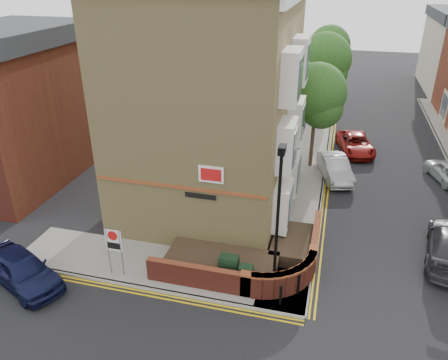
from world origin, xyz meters
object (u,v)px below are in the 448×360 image
utility_cabinet_large (229,268)px  silver_car_near (335,168)px  lamppost (277,222)px  navy_hatchback (22,269)px  zone_sign (114,244)px

utility_cabinet_large → silver_car_near: size_ratio=0.29×
lamppost → navy_hatchback: (-10.15, -2.16, -2.62)m
zone_sign → lamppost: bearing=6.1°
utility_cabinet_large → silver_car_near: silver_car_near is taller
lamppost → utility_cabinet_large: bearing=177.0°
utility_cabinet_large → navy_hatchback: bearing=-164.7°
lamppost → navy_hatchback: 10.70m
utility_cabinet_large → silver_car_near: 12.02m
navy_hatchback → utility_cabinet_large: bearing=-51.0°
zone_sign → navy_hatchback: zone_sign is taller
zone_sign → silver_car_near: zone_sign is taller
utility_cabinet_large → lamppost: bearing=-3.0°
silver_car_near → lamppost: bearing=-116.6°
utility_cabinet_large → zone_sign: 4.86m
navy_hatchback → silver_car_near: 18.26m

